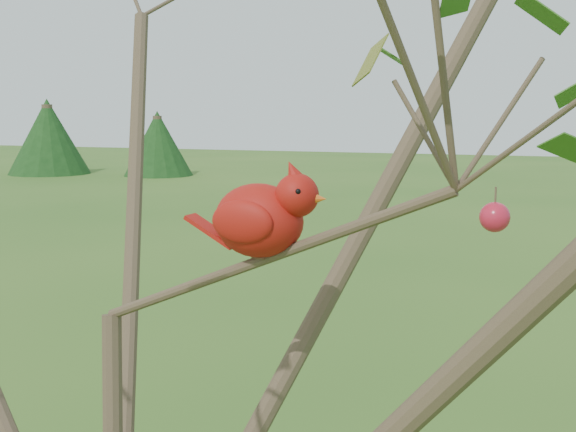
% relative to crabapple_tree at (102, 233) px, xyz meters
% --- Properties ---
extents(crabapple_tree, '(2.35, 2.05, 2.95)m').
position_rel_crabapple_tree_xyz_m(crabapple_tree, '(0.00, 0.00, 0.00)').
color(crabapple_tree, '#403122').
rests_on(crabapple_tree, ground).
extents(cardinal, '(0.24, 0.13, 0.17)m').
position_rel_crabapple_tree_xyz_m(cardinal, '(0.23, 0.10, 0.02)').
color(cardinal, '#A7170E').
rests_on(cardinal, ground).
extents(distant_trees, '(36.69, 11.09, 3.38)m').
position_rel_crabapple_tree_xyz_m(distant_trees, '(0.11, 25.08, -0.66)').
color(distant_trees, '#403122').
rests_on(distant_trees, ground).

